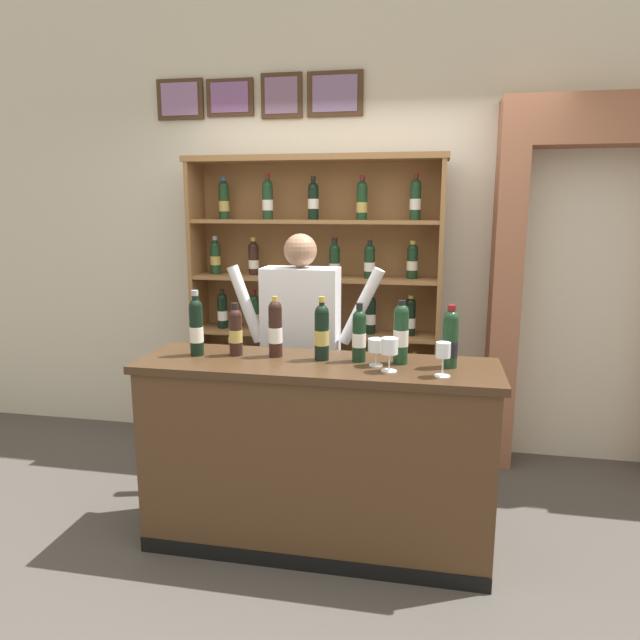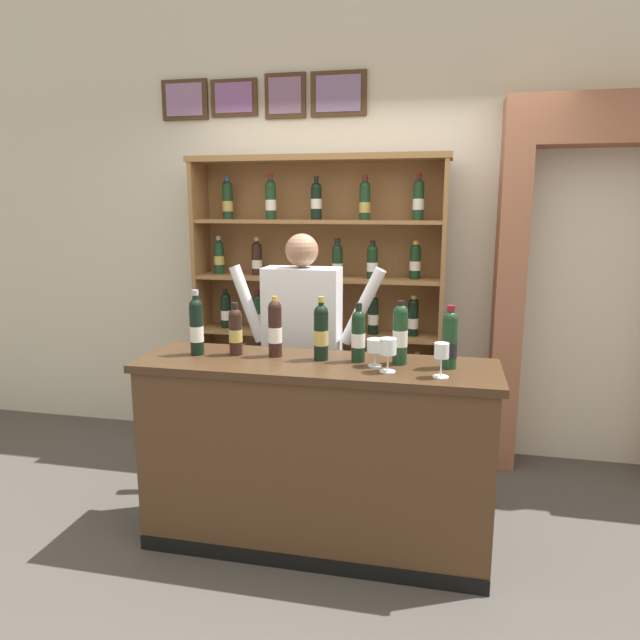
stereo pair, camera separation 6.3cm
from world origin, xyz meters
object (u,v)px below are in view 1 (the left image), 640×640
tasting_bottle_grappa (401,333)px  wine_glass_center (376,346)px  shopkeeper (301,335)px  tasting_bottle_brunello (450,338)px  wine_glass_spare (390,347)px  tasting_bottle_rosso (275,328)px  tasting_counter (316,455)px  tasting_bottle_bianco (196,326)px  tasting_bottle_riserva (359,334)px  tasting_bottle_chianti (322,331)px  wine_glass_left (443,352)px  wine_shelf (315,304)px  tasting_bottle_vin_santo (236,331)px

tasting_bottle_grappa → wine_glass_center: (-0.11, -0.07, -0.06)m
tasting_bottle_grappa → shopkeeper: bearing=139.8°
tasting_bottle_brunello → wine_glass_spare: 0.31m
tasting_bottle_rosso → wine_glass_center: (0.53, -0.08, -0.05)m
tasting_counter → tasting_bottle_rosso: (-0.23, 0.07, 0.65)m
tasting_bottle_bianco → tasting_bottle_grappa: size_ratio=1.08×
tasting_bottle_riserva → wine_glass_center: size_ratio=2.19×
tasting_bottle_bianco → tasting_bottle_chianti: 0.66m
shopkeeper → tasting_bottle_bianco: shopkeeper is taller
tasting_bottle_brunello → tasting_counter: bearing=-176.6°
tasting_bottle_grappa → tasting_bottle_brunello: 0.24m
wine_glass_spare → tasting_bottle_bianco: bearing=173.7°
tasting_bottle_brunello → wine_glass_left: bearing=-101.8°
wine_shelf → tasting_counter: 1.37m
tasting_bottle_chianti → tasting_bottle_brunello: (0.64, -0.01, -0.00)m
tasting_counter → tasting_bottle_brunello: 0.92m
tasting_bottle_vin_santo → wine_glass_center: bearing=-4.9°
tasting_bottle_grappa → tasting_bottle_rosso: bearing=178.9°
tasting_bottle_vin_santo → wine_glass_left: 1.08m
tasting_bottle_brunello → wine_glass_center: tasting_bottle_brunello is taller
tasting_counter → wine_glass_spare: (0.37, -0.09, 0.62)m
wine_shelf → wine_glass_center: size_ratio=15.45×
tasting_bottle_grappa → tasting_bottle_chianti: bearing=-178.9°
wine_glass_left → wine_glass_spare: bearing=171.9°
wine_shelf → tasting_bottle_riserva: wine_shelf is taller
wine_glass_center → tasting_bottle_grappa: bearing=30.2°
tasting_bottle_rosso → wine_glass_left: size_ratio=1.96×
tasting_counter → tasting_bottle_bianco: bearing=178.4°
tasting_bottle_riserva → wine_glass_spare: (0.17, -0.15, -0.02)m
tasting_bottle_rosso → tasting_bottle_grappa: size_ratio=1.00×
wine_shelf → wine_glass_spare: bearing=-64.2°
tasting_bottle_grappa → tasting_bottle_vin_santo: bearing=-179.8°
tasting_counter → wine_glass_center: size_ratio=13.37×
tasting_bottle_bianco → tasting_bottle_vin_santo: tasting_bottle_bianco is taller
tasting_counter → tasting_bottle_riserva: size_ratio=6.11×
tasting_bottle_riserva → tasting_bottle_chianti: bearing=-177.9°
tasting_bottle_chianti → wine_glass_spare: tasting_bottle_chianti is taller
tasting_bottle_bianco → wine_glass_left: 1.28m
wine_shelf → tasting_bottle_vin_santo: wine_shelf is taller
wine_glass_center → wine_glass_left: 0.34m
tasting_bottle_brunello → tasting_bottle_vin_santo: bearing=179.0°
wine_glass_left → tasting_bottle_vin_santo: bearing=170.0°
tasting_bottle_vin_santo → tasting_bottle_grappa: (0.86, 0.00, 0.03)m
tasting_bottle_bianco → tasting_bottle_rosso: tasting_bottle_bianco is taller
shopkeeper → tasting_bottle_brunello: (0.87, -0.56, 0.14)m
wine_shelf → tasting_bottle_bianco: bearing=-108.2°
tasting_bottle_rosso → tasting_counter: bearing=-17.7°
tasting_bottle_grappa → wine_glass_left: (0.20, -0.19, -0.04)m
tasting_counter → tasting_bottle_chianti: 0.66m
shopkeeper → tasting_bottle_riserva: (0.42, -0.54, 0.14)m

